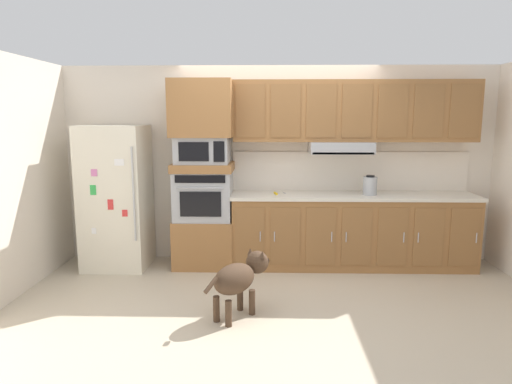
# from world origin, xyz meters

# --- Properties ---
(ground_plane) EXTENTS (9.60, 9.60, 0.00)m
(ground_plane) POSITION_xyz_m (0.00, 0.00, 0.00)
(ground_plane) COLOR beige
(back_kitchen_wall) EXTENTS (6.20, 0.12, 2.50)m
(back_kitchen_wall) POSITION_xyz_m (0.00, 1.11, 1.25)
(back_kitchen_wall) COLOR silver
(back_kitchen_wall) RESTS_ON ground
(side_panel_left) EXTENTS (0.12, 7.10, 2.50)m
(side_panel_left) POSITION_xyz_m (-2.80, 0.00, 1.25)
(side_panel_left) COLOR silver
(side_panel_left) RESTS_ON ground
(refrigerator) EXTENTS (0.76, 0.73, 1.76)m
(refrigerator) POSITION_xyz_m (-2.01, 0.68, 0.88)
(refrigerator) COLOR silver
(refrigerator) RESTS_ON ground
(oven_base_cabinet) EXTENTS (0.74, 0.62, 0.60)m
(oven_base_cabinet) POSITION_xyz_m (-0.93, 0.75, 0.30)
(oven_base_cabinet) COLOR #996638
(oven_base_cabinet) RESTS_ON ground
(built_in_oven) EXTENTS (0.70, 0.62, 0.60)m
(built_in_oven) POSITION_xyz_m (-0.93, 0.75, 0.90)
(built_in_oven) COLOR #A8AAAF
(built_in_oven) RESTS_ON oven_base_cabinet
(appliance_mid_shelf) EXTENTS (0.74, 0.62, 0.10)m
(appliance_mid_shelf) POSITION_xyz_m (-0.93, 0.75, 1.25)
(appliance_mid_shelf) COLOR #996638
(appliance_mid_shelf) RESTS_ON built_in_oven
(microwave) EXTENTS (0.64, 0.54, 0.32)m
(microwave) POSITION_xyz_m (-0.93, 0.75, 1.46)
(microwave) COLOR #A8AAAF
(microwave) RESTS_ON appliance_mid_shelf
(appliance_upper_cabinet) EXTENTS (0.74, 0.62, 0.68)m
(appliance_upper_cabinet) POSITION_xyz_m (-0.93, 0.75, 1.96)
(appliance_upper_cabinet) COLOR #996638
(appliance_upper_cabinet) RESTS_ON microwave
(lower_cabinet_run) EXTENTS (2.97, 0.63, 0.88)m
(lower_cabinet_run) POSITION_xyz_m (0.93, 0.75, 0.44)
(lower_cabinet_run) COLOR #996638
(lower_cabinet_run) RESTS_ON ground
(countertop_slab) EXTENTS (3.01, 0.64, 0.04)m
(countertop_slab) POSITION_xyz_m (0.93, 0.75, 0.90)
(countertop_slab) COLOR silver
(countertop_slab) RESTS_ON lower_cabinet_run
(backsplash_panel) EXTENTS (3.01, 0.02, 0.50)m
(backsplash_panel) POSITION_xyz_m (0.93, 1.04, 1.17)
(backsplash_panel) COLOR white
(backsplash_panel) RESTS_ON countertop_slab
(upper_cabinet_with_hood) EXTENTS (2.97, 0.48, 0.88)m
(upper_cabinet_with_hood) POSITION_xyz_m (0.92, 0.87, 1.90)
(upper_cabinet_with_hood) COLOR #996638
(upper_cabinet_with_hood) RESTS_ON backsplash_panel
(screwdriver) EXTENTS (0.15, 0.14, 0.03)m
(screwdriver) POSITION_xyz_m (-0.02, 0.70, 0.93)
(screwdriver) COLOR yellow
(screwdriver) RESTS_ON countertop_slab
(electric_kettle) EXTENTS (0.17, 0.17, 0.24)m
(electric_kettle) POSITION_xyz_m (1.12, 0.70, 1.03)
(electric_kettle) COLOR #A8AAAF
(electric_kettle) RESTS_ON countertop_slab
(dog) EXTENTS (0.60, 0.73, 0.59)m
(dog) POSITION_xyz_m (-0.39, -0.73, 0.38)
(dog) COLOR #473323
(dog) RESTS_ON ground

